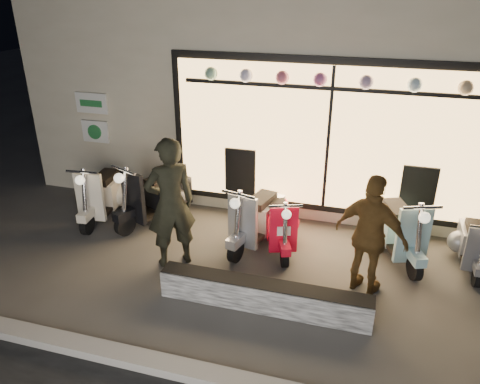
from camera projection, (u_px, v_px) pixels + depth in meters
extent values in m
plane|color=#383533|center=(250.00, 276.00, 6.84)|extent=(40.00, 40.00, 0.00)
cube|color=slate|center=(202.00, 374.00, 5.07)|extent=(40.00, 0.25, 0.12)
cube|color=beige|center=(309.00, 75.00, 10.37)|extent=(10.00, 6.00, 4.00)
cube|color=black|center=(329.00, 139.00, 7.72)|extent=(5.45, 0.06, 2.65)
cube|color=#FFBF6B|center=(328.00, 140.00, 7.68)|extent=(5.20, 0.04, 2.40)
cube|color=black|center=(332.00, 89.00, 7.29)|extent=(4.90, 0.06, 0.06)
cube|color=white|center=(92.00, 103.00, 8.69)|extent=(0.65, 0.04, 0.38)
cube|color=white|center=(95.00, 132.00, 8.92)|extent=(0.55, 0.04, 0.42)
cube|color=black|center=(264.00, 296.00, 6.10)|extent=(2.79, 0.28, 0.40)
cylinder|color=black|center=(236.00, 251.00, 7.13)|extent=(0.18, 0.37, 0.36)
cylinder|color=black|center=(266.00, 223.00, 7.96)|extent=(0.21, 0.38, 0.36)
cube|color=silver|center=(243.00, 222.00, 7.13)|extent=(0.49, 0.18, 0.86)
cube|color=silver|center=(264.00, 214.00, 7.78)|extent=(0.60, 0.82, 0.48)
cube|color=black|center=(261.00, 200.00, 7.58)|extent=(0.42, 0.64, 0.13)
sphere|color=#FFF2CC|center=(235.00, 203.00, 6.78)|extent=(0.19, 0.19, 0.16)
cylinder|color=black|center=(284.00, 257.00, 7.02)|extent=(0.20, 0.33, 0.32)
cylinder|color=black|center=(276.00, 227.00, 7.86)|extent=(0.21, 0.34, 0.32)
cube|color=red|center=(283.00, 230.00, 7.04)|extent=(0.42, 0.21, 0.76)
cube|color=red|center=(277.00, 219.00, 7.69)|extent=(0.59, 0.75, 0.43)
cube|color=black|center=(279.00, 208.00, 7.50)|extent=(0.42, 0.58, 0.11)
sphere|color=#FFF2CC|center=(287.00, 215.00, 6.70)|extent=(0.18, 0.18, 0.14)
cylinder|color=black|center=(125.00, 225.00, 7.87)|extent=(0.25, 0.39, 0.37)
cylinder|color=black|center=(173.00, 203.00, 8.64)|extent=(0.27, 0.40, 0.37)
cube|color=black|center=(133.00, 197.00, 7.85)|extent=(0.50, 0.27, 0.90)
cube|color=black|center=(168.00, 193.00, 8.46)|extent=(0.73, 0.89, 0.51)
cube|color=black|center=(162.00, 180.00, 8.26)|extent=(0.53, 0.69, 0.13)
sphere|color=#FFF2CC|center=(119.00, 178.00, 7.50)|extent=(0.22, 0.22, 0.17)
cylinder|color=black|center=(87.00, 224.00, 7.90)|extent=(0.14, 0.37, 0.36)
cylinder|color=black|center=(113.00, 198.00, 8.84)|extent=(0.16, 0.37, 0.36)
cube|color=beige|center=(90.00, 197.00, 7.93)|extent=(0.49, 0.12, 0.86)
cube|color=beige|center=(110.00, 190.00, 8.65)|extent=(0.51, 0.78, 0.48)
cube|color=black|center=(105.00, 177.00, 8.44)|extent=(0.35, 0.62, 0.13)
sphere|color=#FFF2CC|center=(80.00, 180.00, 7.55)|extent=(0.17, 0.17, 0.16)
cylinder|color=black|center=(415.00, 268.00, 6.71)|extent=(0.22, 0.37, 0.36)
cylinder|color=black|center=(388.00, 232.00, 7.67)|extent=(0.24, 0.38, 0.36)
cube|color=#8EBEC9|center=(413.00, 235.00, 6.74)|extent=(0.48, 0.24, 0.87)
cube|color=#8EBEC9|center=(392.00, 223.00, 7.48)|extent=(0.67, 0.85, 0.49)
cube|color=black|center=(398.00, 209.00, 7.26)|extent=(0.48, 0.66, 0.13)
sphere|color=#FFF2CC|center=(425.00, 218.00, 6.35)|extent=(0.20, 0.20, 0.16)
cylinder|color=black|center=(477.00, 277.00, 6.57)|extent=(0.09, 0.29, 0.29)
cylinder|color=black|center=(468.00, 247.00, 7.31)|extent=(0.10, 0.29, 0.29)
cube|color=slate|center=(480.00, 250.00, 6.59)|extent=(0.39, 0.06, 0.70)
cube|color=slate|center=(472.00, 239.00, 7.16)|extent=(0.36, 0.60, 0.39)
cube|color=black|center=(476.00, 228.00, 6.99)|extent=(0.24, 0.48, 0.10)
imported|color=black|center=(170.00, 204.00, 6.76)|extent=(0.87, 0.83, 2.00)
imported|color=brown|center=(371.00, 236.00, 6.19)|extent=(1.09, 0.78, 1.72)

